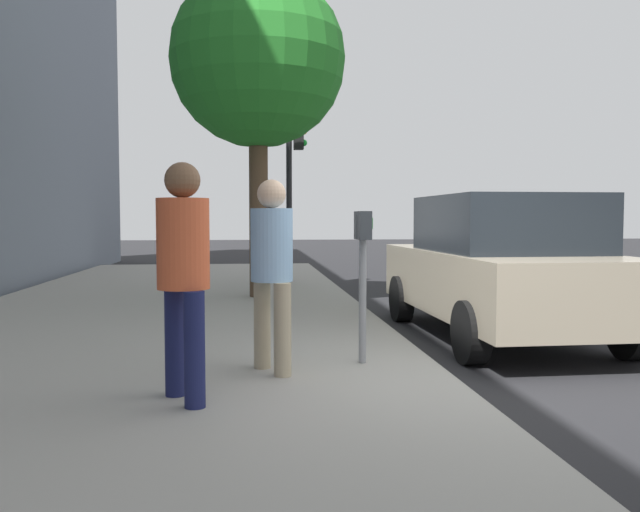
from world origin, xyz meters
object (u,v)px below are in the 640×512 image
Objects in this scene: traffic_signal at (294,166)px; pedestrian_at_meter at (272,261)px; pedestrian_bystander at (183,262)px; street_tree at (258,61)px; parking_meter at (363,254)px; parked_sedan_near at (500,267)px.

pedestrian_at_meter is at bearing 174.82° from traffic_signal.
pedestrian_bystander is 0.32× the size of street_tree.
street_tree reaches higher than parking_meter.
street_tree is at bearing 39.99° from parked_sedan_near.
parking_meter is 0.39× the size of traffic_signal.
street_tree is at bearing 63.31° from pedestrian_at_meter.
pedestrian_at_meter reaches higher than parking_meter.
parked_sedan_near is at bearing -47.75° from parking_meter.
traffic_signal reaches higher than parked_sedan_near.
pedestrian_bystander is 9.19m from traffic_signal.
street_tree is (5.35, 0.89, 2.98)m from parking_meter.
street_tree is 1.53× the size of traffic_signal.
parked_sedan_near is at bearing -140.01° from street_tree.
traffic_signal reaches higher than pedestrian_bystander.
parking_meter is 1.91m from pedestrian_bystander.
street_tree is 3.03m from traffic_signal.
parking_meter is at bearing 132.25° from parked_sedan_near.
parking_meter is 0.90m from pedestrian_at_meter.
parking_meter is 0.26× the size of street_tree.
parked_sedan_near is 5.60m from street_tree.
traffic_signal is (8.11, -0.73, 1.45)m from pedestrian_at_meter.
street_tree is (5.64, 0.04, 3.02)m from pedestrian_at_meter.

